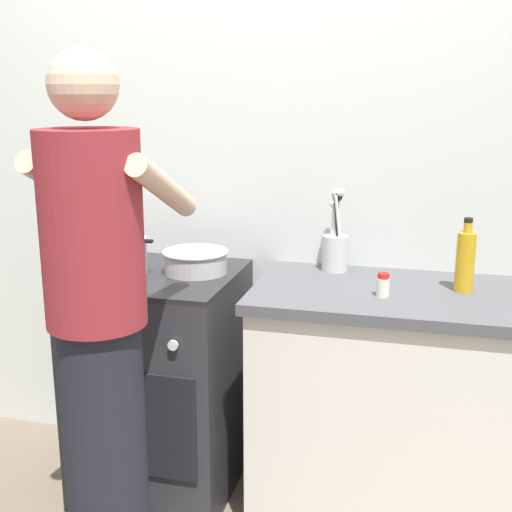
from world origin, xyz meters
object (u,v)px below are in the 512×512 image
Objects in this scene: stove_range at (162,381)px; utensil_crock at (335,245)px; mixing_bowl at (196,260)px; oil_bottle at (465,260)px; person at (99,335)px; pot at (120,256)px; spice_bottle at (383,285)px.

stove_range is 0.88m from utensil_crock.
mixing_bowl is 0.54m from utensil_crock.
oil_bottle is 0.15× the size of person.
pot is at bearing -165.77° from stove_range.
person reaches higher than spice_bottle.
pot is 1.28m from oil_bottle.
utensil_crock is at bearing 17.04° from pot.
pot reaches higher than spice_bottle.
oil_bottle is (1.27, 0.09, 0.04)m from pot.
oil_bottle reaches higher than mixing_bowl.
pot is 0.58m from person.
mixing_bowl reaches higher than spice_bottle.
mixing_bowl is 0.99m from oil_bottle.
person is at bearing -150.12° from oil_bottle.
utensil_crock reaches higher than pot.
mixing_bowl is (0.28, 0.08, -0.02)m from pot.
spice_bottle reaches higher than stove_range.
spice_bottle is at bearing -152.76° from oil_bottle.
pot reaches higher than mixing_bowl.
pot is at bearing -162.96° from utensil_crock.
pot is 1.06× the size of oil_bottle.
oil_bottle is at bearing 29.88° from person.
person reaches higher than utensil_crock.
utensil_crock is at bearing 17.63° from stove_range.
utensil_crock is (0.80, 0.24, 0.03)m from pot.
stove_range is 3.24× the size of pot.
utensil_crock is 3.94× the size of spice_bottle.
oil_bottle is at bearing 3.94° from pot.
spice_bottle is at bearing -5.72° from stove_range.
person is (0.05, -0.57, 0.41)m from stove_range.
stove_range is at bearing 174.28° from spice_bottle.
pot is 1.00m from spice_bottle.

